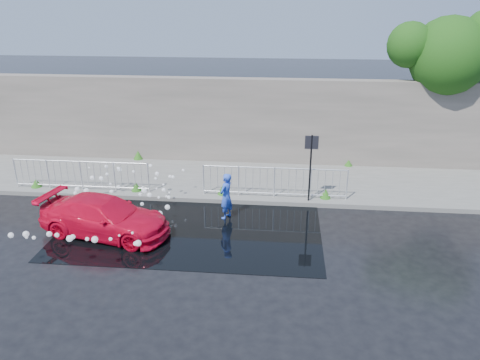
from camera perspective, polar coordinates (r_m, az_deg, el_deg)
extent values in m
plane|color=black|center=(14.01, -8.76, -7.50)|extent=(90.00, 90.00, 0.00)
cube|color=#5C5C58|center=(18.41, -5.07, 0.16)|extent=(30.00, 4.00, 0.15)
cube|color=#5C5C58|center=(16.60, -6.31, -2.31)|extent=(30.00, 0.25, 0.16)
cube|color=#5C554D|center=(19.93, -4.09, 7.35)|extent=(30.00, 0.60, 3.50)
cube|color=black|center=(14.76, -5.94, -5.75)|extent=(8.00, 5.00, 0.01)
cylinder|color=black|center=(15.94, 8.54, 1.11)|extent=(0.06, 0.06, 2.50)
cube|color=black|center=(15.63, 8.74, 4.55)|extent=(0.45, 0.04, 0.45)
cylinder|color=#332114|center=(21.56, 23.89, 8.30)|extent=(0.36, 0.36, 5.00)
sphere|color=#1A4711|center=(20.34, 24.08, 13.64)|extent=(3.04, 3.04, 3.04)
sphere|color=#1A4711|center=(19.89, 20.01, 15.22)|extent=(1.78, 1.78, 1.78)
cylinder|color=silver|center=(19.06, -25.68, 0.81)|extent=(0.05, 0.05, 1.10)
cylinder|color=silver|center=(17.04, -11.10, 0.30)|extent=(0.05, 0.05, 1.10)
cylinder|color=silver|center=(17.73, -19.00, 2.14)|extent=(5.00, 0.04, 0.04)
cylinder|color=silver|center=(18.05, -18.64, -0.70)|extent=(5.00, 0.04, 0.04)
cylinder|color=silver|center=(16.58, -4.46, 0.06)|extent=(0.05, 0.05, 1.10)
cylinder|color=silver|center=(16.50, 12.91, -0.56)|extent=(0.05, 0.05, 1.10)
cylinder|color=silver|center=(16.17, 4.25, 1.47)|extent=(5.00, 0.04, 0.04)
cylinder|color=silver|center=(16.51, 4.16, -1.64)|extent=(5.00, 0.04, 0.04)
cone|color=#175316|center=(18.88, -23.59, -0.34)|extent=(0.40, 0.40, 0.30)
cone|color=#175316|center=(17.37, -12.55, -0.77)|extent=(0.36, 0.36, 0.33)
cone|color=#175316|center=(16.66, -2.03, -1.12)|extent=(0.44, 0.44, 0.38)
cone|color=#175316|center=(16.61, 10.39, -1.63)|extent=(0.38, 0.38, 0.34)
cone|color=#175316|center=(20.78, -12.31, 3.01)|extent=(0.42, 0.42, 0.37)
cone|color=#175316|center=(20.01, 13.10, 2.05)|extent=(0.34, 0.34, 0.26)
sphere|color=white|center=(15.63, -8.67, -2.10)|extent=(0.11, 0.11, 0.11)
sphere|color=white|center=(16.14, -19.75, -3.08)|extent=(0.15, 0.15, 0.15)
sphere|color=white|center=(15.82, -10.14, -1.05)|extent=(0.07, 0.07, 0.07)
sphere|color=white|center=(16.25, -14.60, -0.82)|extent=(0.12, 0.12, 0.12)
sphere|color=white|center=(17.62, -17.92, 1.44)|extent=(0.06, 0.06, 0.06)
sphere|color=white|center=(16.64, -10.10, 0.77)|extent=(0.14, 0.14, 0.14)
sphere|color=white|center=(16.24, -8.18, 0.37)|extent=(0.12, 0.12, 0.12)
sphere|color=white|center=(15.15, -8.84, -3.30)|extent=(0.17, 0.17, 0.17)
sphere|color=white|center=(17.01, -16.57, 0.20)|extent=(0.15, 0.15, 0.15)
sphere|color=white|center=(16.22, -10.26, 0.19)|extent=(0.09, 0.09, 0.09)
sphere|color=white|center=(15.05, -9.75, -4.05)|extent=(0.18, 0.18, 0.18)
sphere|color=white|center=(17.41, -15.16, 1.88)|extent=(0.11, 0.11, 0.11)
sphere|color=white|center=(16.64, -19.23, -1.07)|extent=(0.17, 0.17, 0.17)
sphere|color=white|center=(16.69, -6.96, 1.20)|extent=(0.09, 0.09, 0.09)
sphere|color=white|center=(16.88, -15.91, 0.70)|extent=(0.11, 0.11, 0.11)
sphere|color=white|center=(15.56, -11.85, -2.89)|extent=(0.12, 0.12, 0.12)
sphere|color=white|center=(17.17, -14.60, 1.38)|extent=(0.12, 0.12, 0.12)
sphere|color=white|center=(16.11, -17.11, -3.01)|extent=(0.18, 0.18, 0.18)
sphere|color=white|center=(16.54, -18.23, -1.24)|extent=(0.18, 0.18, 0.18)
sphere|color=white|center=(15.63, -9.88, -2.11)|extent=(0.08, 0.08, 0.08)
sphere|color=white|center=(16.49, -8.54, 0.43)|extent=(0.11, 0.11, 0.11)
sphere|color=white|center=(16.36, -15.52, -0.47)|extent=(0.09, 0.09, 0.09)
sphere|color=white|center=(15.75, -14.46, -3.30)|extent=(0.17, 0.17, 0.17)
sphere|color=white|center=(15.84, -9.29, -1.20)|extent=(0.14, 0.14, 0.14)
sphere|color=white|center=(15.80, -12.08, -1.73)|extent=(0.12, 0.12, 0.12)
sphere|color=white|center=(15.76, -8.98, -1.98)|extent=(0.08, 0.08, 0.08)
sphere|color=white|center=(16.20, -15.39, -1.37)|extent=(0.14, 0.14, 0.14)
sphere|color=white|center=(15.38, -14.35, -4.57)|extent=(0.10, 0.10, 0.10)
sphere|color=white|center=(17.45, -15.99, 1.60)|extent=(0.13, 0.13, 0.13)
sphere|color=white|center=(16.86, -12.87, 1.02)|extent=(0.10, 0.10, 0.10)
sphere|color=white|center=(17.09, -10.86, 1.74)|extent=(0.12, 0.12, 0.12)
sphere|color=white|center=(16.95, -17.59, 0.27)|extent=(0.15, 0.15, 0.15)
sphere|color=white|center=(15.87, -11.61, -1.28)|extent=(0.17, 0.17, 0.17)
sphere|color=white|center=(16.02, -9.32, -0.57)|extent=(0.08, 0.08, 0.08)
sphere|color=white|center=(16.51, -10.20, 0.16)|extent=(0.07, 0.07, 0.07)
sphere|color=white|center=(15.91, -18.91, -4.00)|extent=(0.16, 0.16, 0.16)
sphere|color=white|center=(17.30, -14.47, 1.26)|extent=(0.16, 0.16, 0.16)
sphere|color=white|center=(16.09, -11.76, -0.87)|extent=(0.07, 0.07, 0.07)
sphere|color=white|center=(16.38, -19.32, -2.09)|extent=(0.09, 0.09, 0.09)
sphere|color=white|center=(16.31, -19.02, -2.02)|extent=(0.13, 0.13, 0.13)
sphere|color=white|center=(15.80, -8.62, -1.53)|extent=(0.06, 0.06, 0.06)
sphere|color=white|center=(16.71, -19.46, -1.52)|extent=(0.12, 0.12, 0.12)
sphere|color=white|center=(16.36, -16.59, -1.85)|extent=(0.09, 0.09, 0.09)
sphere|color=white|center=(15.87, -10.99, -1.81)|extent=(0.16, 0.16, 0.16)
sphere|color=white|center=(13.25, -23.84, -6.46)|extent=(0.10, 0.10, 0.10)
sphere|color=white|center=(13.55, -18.14, -6.85)|extent=(0.11, 0.11, 0.11)
sphere|color=white|center=(13.65, -19.71, -6.55)|extent=(0.14, 0.14, 0.14)
sphere|color=white|center=(13.49, -26.16, -6.06)|extent=(0.15, 0.15, 0.15)
sphere|color=white|center=(12.15, -12.31, -7.52)|extent=(0.16, 0.16, 0.16)
sphere|color=white|center=(12.20, -15.51, -6.95)|extent=(0.09, 0.09, 0.09)
sphere|color=white|center=(12.59, -17.29, -6.94)|extent=(0.18, 0.18, 0.18)
sphere|color=white|center=(13.06, -12.62, -7.57)|extent=(0.12, 0.12, 0.12)
sphere|color=white|center=(13.85, -24.64, -6.02)|extent=(0.17, 0.17, 0.17)
sphere|color=white|center=(14.14, -22.24, -6.12)|extent=(0.16, 0.16, 0.16)
sphere|color=white|center=(14.13, -21.42, -6.27)|extent=(0.13, 0.13, 0.13)
sphere|color=white|center=(12.86, -14.50, -6.57)|extent=(0.06, 0.06, 0.06)
sphere|color=white|center=(13.06, -12.99, -6.30)|extent=(0.07, 0.07, 0.07)
sphere|color=white|center=(13.04, -20.06, -6.72)|extent=(0.17, 0.17, 0.17)
sphere|color=white|center=(14.19, -24.58, -6.36)|extent=(0.09, 0.09, 0.09)
imported|color=red|center=(14.62, -16.17, -4.32)|extent=(4.24, 2.40, 1.16)
imported|color=blue|center=(15.00, -1.71, -1.98)|extent=(0.57, 0.66, 1.53)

